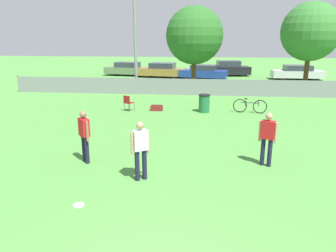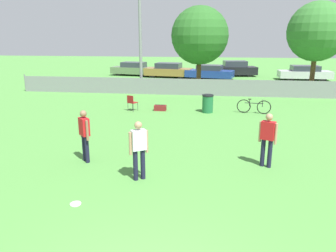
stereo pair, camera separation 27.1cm
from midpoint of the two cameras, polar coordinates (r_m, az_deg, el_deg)
fence_backline at (r=22.01m, az=6.05°, el=6.72°), size 25.09×0.07×1.21m
light_pole at (r=22.91m, az=-4.60°, el=20.24°), size 0.90×0.36×10.01m
tree_near_pole at (r=23.52m, az=5.88°, el=15.39°), size 3.97×3.97×5.87m
tree_far_right at (r=24.20m, az=24.86°, el=14.67°), size 3.84×3.84×6.04m
player_thrower_red at (r=10.17m, az=17.69°, el=-1.78°), size 0.50×0.37×1.65m
player_receiver_white at (r=8.84m, az=-4.24°, el=-3.61°), size 0.47×0.39×1.65m
player_defender_red at (r=10.39m, az=-13.61°, el=-1.12°), size 0.43×0.43×1.65m
frisbee_disc at (r=8.17m, az=-14.86°, el=-12.97°), size 0.26×0.26×0.03m
folding_chair_sideline at (r=17.38m, az=-5.88°, el=4.24°), size 0.56×0.56×0.83m
bicycle_sideline at (r=17.33m, az=15.15°, el=3.31°), size 1.69×0.44×0.75m
trash_bin at (r=17.07m, az=7.37°, el=3.91°), size 0.58×0.58×0.93m
gear_bag_sideline at (r=17.44m, az=-0.92°, el=3.18°), size 0.63×0.35×0.31m
parked_car_olive at (r=33.57m, az=-5.74°, el=9.86°), size 4.65×2.31×1.34m
parked_car_tan at (r=31.89m, az=0.34°, el=9.68°), size 4.68×2.41×1.38m
parked_car_blue at (r=30.77m, az=7.51°, el=9.27°), size 4.57×2.53×1.29m
parked_car_dark at (r=33.65m, az=11.78°, el=9.71°), size 4.41×2.39×1.49m
parked_car_silver at (r=32.29m, az=22.92°, el=8.52°), size 4.51×1.83×1.30m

